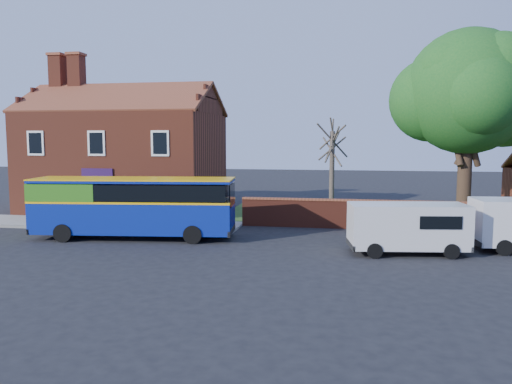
# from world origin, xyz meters

# --- Properties ---
(ground) EXTENTS (120.00, 120.00, 0.00)m
(ground) POSITION_xyz_m (0.00, 0.00, 0.00)
(ground) COLOR black
(ground) RESTS_ON ground
(pavement) EXTENTS (18.00, 3.50, 0.12)m
(pavement) POSITION_xyz_m (-7.00, 5.75, 0.06)
(pavement) COLOR gray
(pavement) RESTS_ON ground
(kerb) EXTENTS (18.00, 0.15, 0.14)m
(kerb) POSITION_xyz_m (-7.00, 4.00, 0.07)
(kerb) COLOR slate
(kerb) RESTS_ON ground
(grass_strip) EXTENTS (26.00, 12.00, 0.04)m
(grass_strip) POSITION_xyz_m (13.00, 13.00, 0.02)
(grass_strip) COLOR #426B28
(grass_strip) RESTS_ON ground
(shop_building) EXTENTS (12.30, 8.13, 10.50)m
(shop_building) POSITION_xyz_m (-7.02, 11.50, 3.41)
(shop_building) COLOR brown
(shop_building) RESTS_ON ground
(boundary_wall) EXTENTS (22.00, 0.38, 1.60)m
(boundary_wall) POSITION_xyz_m (13.00, 7.00, 0.81)
(boundary_wall) COLOR maroon
(boundary_wall) RESTS_ON ground
(bus) EXTENTS (9.90, 3.54, 2.95)m
(bus) POSITION_xyz_m (-2.78, 2.41, 1.68)
(bus) COLOR navy
(bus) RESTS_ON ground
(van_near) EXTENTS (5.06, 2.60, 2.12)m
(van_near) POSITION_xyz_m (10.29, 1.34, 1.19)
(van_near) COLOR silver
(van_near) RESTS_ON ground
(large_tree) EXTENTS (9.24, 7.31, 11.27)m
(large_tree) POSITION_xyz_m (14.75, 11.44, 7.38)
(large_tree) COLOR black
(large_tree) RESTS_ON ground
(bare_tree) EXTENTS (2.18, 2.60, 5.82)m
(bare_tree) POSITION_xyz_m (6.83, 10.74, 2.99)
(bare_tree) COLOR #4C4238
(bare_tree) RESTS_ON ground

